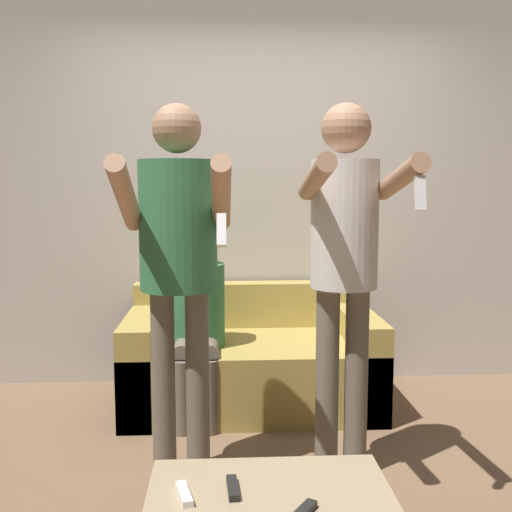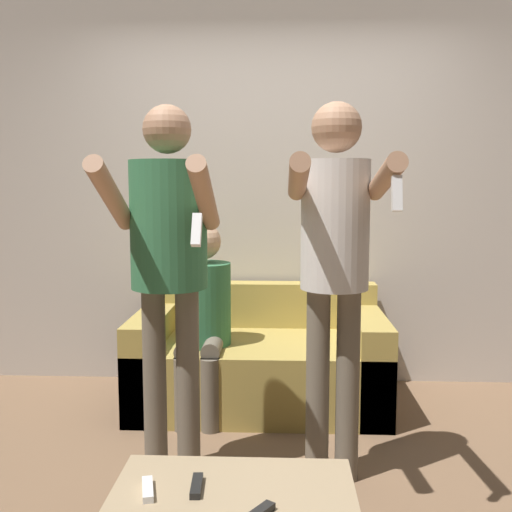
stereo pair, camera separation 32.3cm
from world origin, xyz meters
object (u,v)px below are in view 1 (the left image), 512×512
at_px(person_standing_left, 178,247).
at_px(coffee_table, 270,499).
at_px(person_standing_right, 345,247).
at_px(remote_mid, 184,494).
at_px(person_seated, 197,311).
at_px(couch, 251,363).
at_px(remote_far, 233,488).

xyz_separation_m(person_standing_left, coffee_table, (0.36, -0.75, -0.81)).
distance_m(person_standing_right, remote_mid, 1.29).
bearing_deg(person_seated, person_standing_right, -48.49).
xyz_separation_m(couch, person_standing_right, (0.38, -1.01, 0.85)).
xyz_separation_m(remote_mid, remote_far, (0.16, 0.03, 0.00)).
relative_size(person_standing_right, remote_far, 11.59).
xyz_separation_m(person_standing_left, remote_mid, (0.07, -0.79, -0.76)).
distance_m(person_standing_left, remote_far, 1.10).
bearing_deg(person_seated, remote_mid, -89.21).
distance_m(coffee_table, remote_far, 0.14).
height_order(person_seated, remote_far, person_seated).
bearing_deg(person_seated, couch, 30.41).
height_order(couch, remote_mid, couch).
relative_size(person_standing_left, remote_mid, 11.36).
xyz_separation_m(person_standing_right, remote_far, (-0.53, -0.75, -0.75)).
relative_size(couch, person_standing_left, 0.89).
bearing_deg(person_standing_right, couch, 110.67).
height_order(remote_mid, remote_far, same).
bearing_deg(person_standing_right, remote_mid, -131.64).
bearing_deg(remote_far, coffee_table, 2.90).
distance_m(person_standing_left, person_standing_right, 0.76).
height_order(person_standing_right, remote_far, person_standing_right).
relative_size(person_seated, coffee_table, 1.38).
relative_size(couch, person_seated, 1.34).
relative_size(person_standing_right, remote_mid, 11.42).
xyz_separation_m(person_standing_right, person_seated, (-0.72, 0.81, -0.46)).
height_order(person_standing_left, remote_far, person_standing_left).
xyz_separation_m(person_standing_right, coffee_table, (-0.40, -0.75, -0.80)).
height_order(coffee_table, remote_mid, remote_mid).
height_order(person_standing_right, coffee_table, person_standing_right).
height_order(person_standing_left, coffee_table, person_standing_left).
height_order(person_standing_right, person_seated, person_standing_right).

